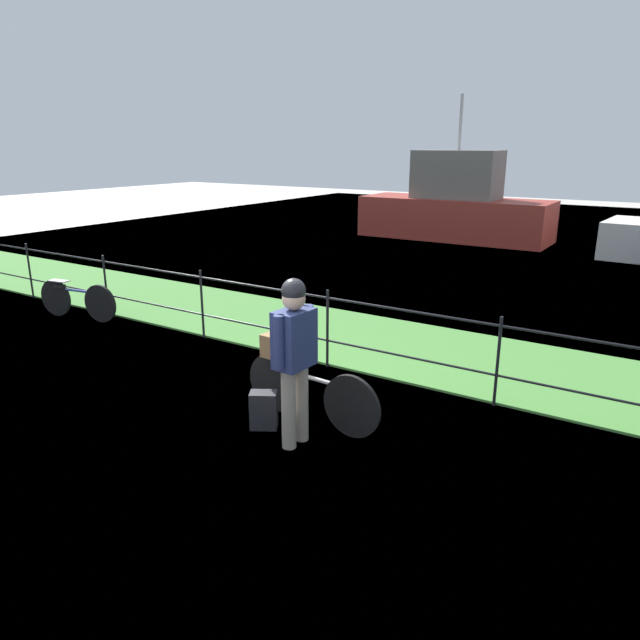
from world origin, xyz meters
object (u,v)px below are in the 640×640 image
at_px(cyclist_person, 294,348).
at_px(moored_boat_mid, 455,207).
at_px(wooden_crate, 281,346).
at_px(terrier_dog, 283,328).
at_px(backpack_on_paving, 264,410).
at_px(bicycle_main, 309,392).
at_px(bicycle_parked, 77,299).

height_order(cyclist_person, moored_boat_mid, moored_boat_mid).
relative_size(wooden_crate, cyclist_person, 0.21).
bearing_deg(terrier_dog, backpack_on_paving, -86.64).
distance_m(bicycle_main, cyclist_person, 0.81).
bearing_deg(moored_boat_mid, backpack_on_paving, -77.44).
height_order(bicycle_parked, moored_boat_mid, moored_boat_mid).
bearing_deg(backpack_on_paving, bicycle_main, 17.25).
relative_size(wooden_crate, backpack_on_paving, 0.89).
height_order(cyclist_person, backpack_on_paving, cyclist_person).
bearing_deg(bicycle_parked, cyclist_person, -15.36).
distance_m(bicycle_main, bicycle_parked, 5.59).
xyz_separation_m(bicycle_main, moored_boat_mid, (-3.31, 13.01, 0.62)).
xyz_separation_m(terrier_dog, bicycle_parked, (-5.13, 1.07, -0.65)).
bearing_deg(cyclist_person, bicycle_main, 107.13).
relative_size(wooden_crate, terrier_dog, 1.12).
relative_size(cyclist_person, backpack_on_paving, 4.21).
distance_m(wooden_crate, backpack_on_paving, 0.71).
bearing_deg(bicycle_parked, wooden_crate, -11.77).
relative_size(bicycle_main, cyclist_person, 1.01).
xyz_separation_m(bicycle_main, bicycle_parked, (-5.49, 1.09, -0.01)).
relative_size(terrier_dog, bicycle_parked, 0.20).
height_order(bicycle_main, wooden_crate, wooden_crate).
xyz_separation_m(cyclist_person, backpack_on_paving, (-0.47, 0.09, -0.80)).
bearing_deg(cyclist_person, bicycle_parked, 164.64).
height_order(terrier_dog, bicycle_parked, terrier_dog).
height_order(terrier_dog, cyclist_person, cyclist_person).
height_order(wooden_crate, cyclist_person, cyclist_person).
bearing_deg(backpack_on_paving, wooden_crate, 66.38).
distance_m(terrier_dog, moored_boat_mid, 13.32).
bearing_deg(bicycle_main, terrier_dog, 176.62).
distance_m(bicycle_main, moored_boat_mid, 13.44).
height_order(bicycle_main, cyclist_person, cyclist_person).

